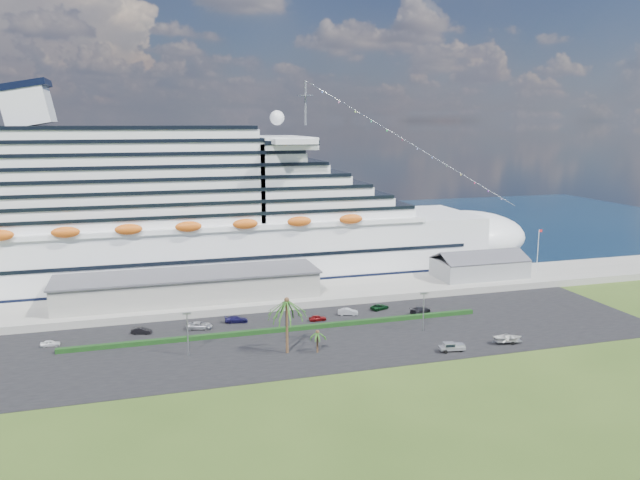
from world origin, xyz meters
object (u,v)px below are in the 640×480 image
object	(u,v)px
pickup_truck	(451,346)
boat_trailer	(508,338)
cruise_ship	(193,221)
parked_car_3	(236,319)

from	to	relation	value
pickup_truck	boat_trailer	world-z (taller)	boat_trailer
cruise_ship	pickup_truck	xyz separation A→B (m)	(41.61, -68.12, -15.62)
boat_trailer	pickup_truck	bearing A→B (deg)	-177.34
cruise_ship	parked_car_3	size ratio (longest dim) A/B	38.60
cruise_ship	boat_trailer	world-z (taller)	cruise_ship
parked_car_3	boat_trailer	distance (m)	56.68
cruise_ship	boat_trailer	distance (m)	88.00
parked_car_3	boat_trailer	world-z (taller)	boat_trailer
cruise_ship	pickup_truck	world-z (taller)	cruise_ship
parked_car_3	boat_trailer	bearing A→B (deg)	-111.54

